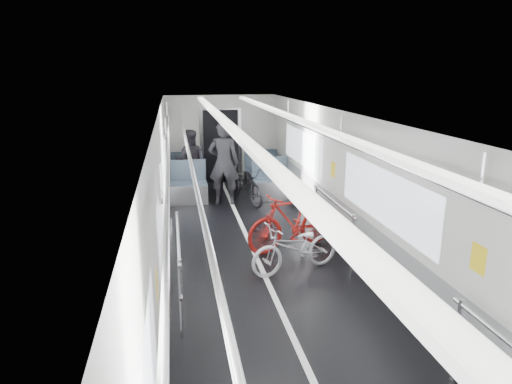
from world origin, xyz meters
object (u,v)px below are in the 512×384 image
(bike_right_far, at_px, (292,221))
(person_standing, at_px, (224,163))
(bike_right_mid, at_px, (296,247))
(bike_aisle, at_px, (245,184))
(person_seated, at_px, (190,161))

(bike_right_far, distance_m, person_standing, 3.19)
(bike_right_mid, relative_size, bike_aisle, 0.90)
(bike_right_far, distance_m, person_seated, 4.62)
(bike_right_mid, xyz_separation_m, person_standing, (-0.67, 3.95, 0.57))
(bike_right_far, relative_size, bike_aisle, 1.03)
(person_standing, bearing_deg, bike_right_far, 117.90)
(bike_right_mid, xyz_separation_m, bike_aisle, (-0.18, 3.95, 0.05))
(bike_right_far, bearing_deg, bike_aisle, 167.17)
(bike_aisle, bearing_deg, bike_right_far, -102.78)
(bike_right_far, bearing_deg, person_standing, 176.05)
(person_standing, bearing_deg, bike_aisle, -167.45)
(person_standing, height_order, person_seated, person_standing)
(bike_aisle, distance_m, person_standing, 0.72)
(bike_aisle, bearing_deg, bike_right_mid, -106.64)
(bike_aisle, bearing_deg, person_standing, 160.75)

